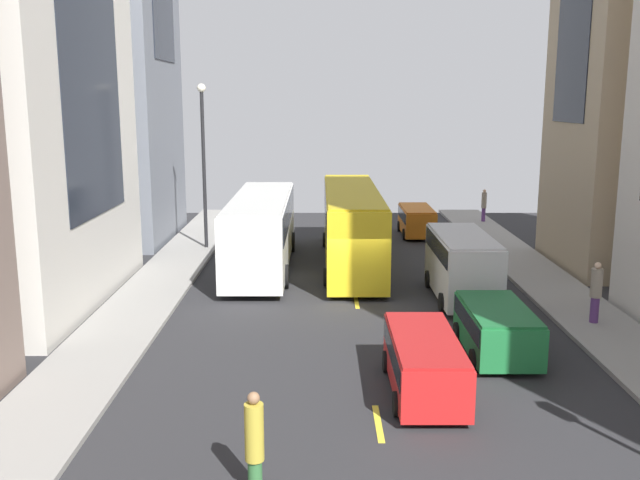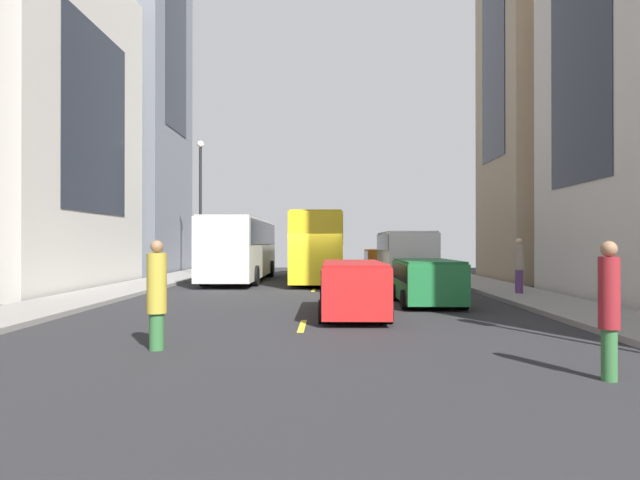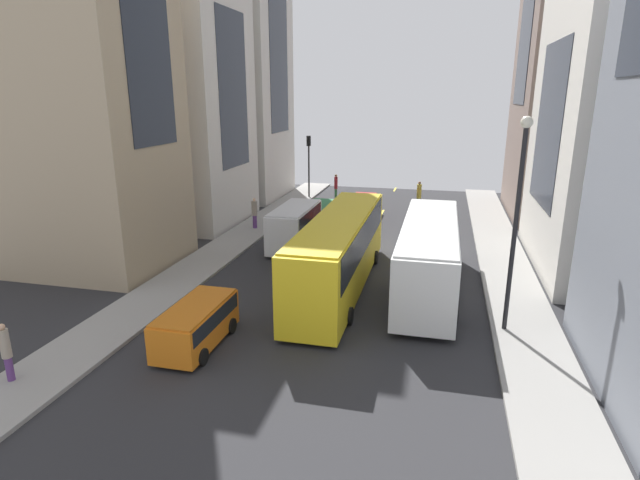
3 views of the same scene
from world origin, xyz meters
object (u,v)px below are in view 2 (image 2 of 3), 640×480
at_px(city_bus_white, 241,244).
at_px(delivery_van_white, 405,256).
at_px(car_orange_2, 378,259).
at_px(streetcar_yellow, 318,242).
at_px(pedestrian_crossing_near, 436,254).
at_px(car_green_1, 427,278).
at_px(pedestrian_walking_far, 157,293).
at_px(pedestrian_waiting_curb, 609,305).
at_px(pedestrian_crossing_mid, 519,264).
at_px(car_red_0, 353,284).

xyz_separation_m(city_bus_white, delivery_van_white, (8.24, -5.19, -0.49)).
bearing_deg(car_orange_2, delivery_van_white, -90.03).
distance_m(streetcar_yellow, pedestrian_crossing_near, 14.12).
bearing_deg(car_green_1, pedestrian_walking_far, -130.76).
distance_m(streetcar_yellow, delivery_van_white, 7.23).
xyz_separation_m(streetcar_yellow, pedestrian_waiting_curb, (4.85, -22.09, -0.98)).
relative_size(city_bus_white, streetcar_yellow, 0.89).
xyz_separation_m(car_orange_2, pedestrian_waiting_curb, (0.80, -29.23, 0.19)).
bearing_deg(city_bus_white, pedestrian_crossing_near, 42.32).
bearing_deg(pedestrian_crossing_near, car_orange_2, 171.28).
xyz_separation_m(delivery_van_white, pedestrian_crossing_near, (4.73, 16.99, -0.28)).
height_order(car_orange_2, pedestrian_crossing_near, pedestrian_crossing_near).
xyz_separation_m(car_green_1, pedestrian_waiting_curb, (0.94, -10.01, 0.25)).
relative_size(delivery_van_white, car_orange_2, 1.34).
distance_m(streetcar_yellow, pedestrian_walking_far, 20.07).
bearing_deg(delivery_van_white, pedestrian_walking_far, -116.17).
distance_m(car_green_1, pedestrian_walking_far, 10.26).
bearing_deg(pedestrian_crossing_mid, car_green_1, 21.99).
relative_size(car_red_0, pedestrian_crossing_near, 2.28).
height_order(car_green_1, pedestrian_waiting_curb, pedestrian_waiting_curb).
distance_m(car_orange_2, pedestrian_crossing_mid, 16.95).
relative_size(car_orange_2, pedestrian_crossing_mid, 1.94).
bearing_deg(pedestrian_waiting_curb, pedestrian_walking_far, 146.72).
bearing_deg(pedestrian_crossing_near, pedestrian_crossing_mid, -140.49).
height_order(city_bus_white, streetcar_yellow, streetcar_yellow).
bearing_deg(pedestrian_crossing_mid, delivery_van_white, -52.87).
distance_m(city_bus_white, streetcar_yellow, 4.27).
bearing_deg(city_bus_white, pedestrian_walking_far, -85.76).
bearing_deg(city_bus_white, car_red_0, -68.81).
relative_size(delivery_van_white, pedestrian_crossing_near, 2.74).
distance_m(car_red_0, pedestrian_crossing_near, 27.00).
xyz_separation_m(streetcar_yellow, car_orange_2, (4.05, 7.13, -1.16)).
bearing_deg(car_orange_2, pedestrian_walking_far, -104.20).
height_order(streetcar_yellow, pedestrian_crossing_mid, streetcar_yellow).
relative_size(car_green_1, pedestrian_waiting_curb, 1.88).
bearing_deg(streetcar_yellow, pedestrian_walking_far, -97.98).
distance_m(car_orange_2, pedestrian_waiting_curb, 29.24).
height_order(streetcar_yellow, delivery_van_white, streetcar_yellow).
bearing_deg(pedestrian_crossing_near, car_green_1, -150.07).
bearing_deg(car_red_0, delivery_van_white, 72.86).
distance_m(car_red_0, car_green_1, 3.86).
relative_size(car_red_0, pedestrian_crossing_mid, 2.18).
bearing_deg(delivery_van_white, pedestrian_waiting_curb, -87.12).
bearing_deg(pedestrian_walking_far, city_bus_white, 119.77).
distance_m(city_bus_white, delivery_van_white, 9.75).
relative_size(car_red_0, car_green_1, 1.15).
bearing_deg(pedestrian_walking_far, car_green_1, 74.78).
xyz_separation_m(pedestrian_waiting_curb, pedestrian_crossing_near, (3.92, 33.12, 0.08)).
height_order(delivery_van_white, car_red_0, delivery_van_white).
height_order(streetcar_yellow, pedestrian_crossing_near, streetcar_yellow).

